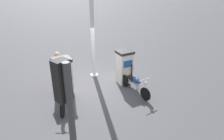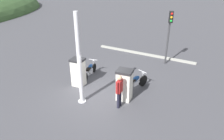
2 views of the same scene
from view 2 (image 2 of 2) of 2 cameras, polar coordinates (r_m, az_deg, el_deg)
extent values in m
plane|color=#424247|center=(11.22, -3.67, -6.25)|extent=(120.00, 120.00, 0.00)
cube|color=silver|center=(10.34, 3.39, -4.40)|extent=(0.69, 0.77, 1.51)
cube|color=black|center=(10.44, 4.00, -2.01)|extent=(0.10, 0.48, 0.32)
cube|color=#262628|center=(9.95, 3.51, -0.34)|extent=(0.76, 0.85, 0.12)
cylinder|color=black|center=(10.80, 2.92, -4.36)|extent=(0.05, 0.05, 0.98)
cube|color=silver|center=(11.74, -9.15, -0.84)|extent=(0.67, 0.72, 1.49)
cube|color=#1E478C|center=(11.84, -8.50, 1.19)|extent=(0.09, 0.45, 0.32)
cube|color=#262628|center=(11.41, -9.43, 2.77)|extent=(0.74, 0.79, 0.12)
cylinder|color=black|center=(12.19, -9.04, -0.95)|extent=(0.05, 0.05, 0.97)
cylinder|color=black|center=(11.82, 8.50, -2.91)|extent=(0.64, 0.26, 0.65)
cylinder|color=black|center=(10.86, 3.55, -5.44)|extent=(0.64, 0.26, 0.65)
cube|color=silver|center=(11.31, 6.33, -3.60)|extent=(0.40, 0.30, 0.24)
cylinder|color=silver|center=(11.30, 6.15, -3.91)|extent=(1.06, 0.37, 0.05)
ellipsoid|color=navy|center=(11.22, 6.63, -2.24)|extent=(0.52, 0.35, 0.24)
cube|color=black|center=(11.01, 5.45, -2.94)|extent=(0.48, 0.32, 0.10)
cylinder|color=silver|center=(11.65, 8.47, -1.68)|extent=(0.26, 0.12, 0.57)
cylinder|color=silver|center=(11.45, 8.32, -0.39)|extent=(0.20, 0.55, 0.04)
sphere|color=silver|center=(11.57, 8.60, -0.77)|extent=(0.18, 0.18, 0.14)
cylinder|color=silver|center=(11.04, 3.83, -4.75)|extent=(0.55, 0.23, 0.07)
cylinder|color=black|center=(13.31, -4.88, 0.56)|extent=(0.57, 0.19, 0.57)
cylinder|color=black|center=(12.14, -7.29, -2.19)|extent=(0.57, 0.19, 0.57)
cube|color=silver|center=(12.72, -5.97, -0.25)|extent=(0.40, 0.28, 0.24)
cylinder|color=silver|center=(12.70, -6.04, -0.55)|extent=(1.05, 0.30, 0.05)
ellipsoid|color=navy|center=(12.65, -5.90, 1.02)|extent=(0.52, 0.33, 0.24)
cube|color=black|center=(12.38, -6.48, 0.26)|extent=(0.47, 0.30, 0.10)
cylinder|color=silver|center=(13.15, -4.99, 1.67)|extent=(0.26, 0.10, 0.57)
cylinder|color=silver|center=(12.95, -5.17, 2.82)|extent=(0.17, 0.55, 0.04)
sphere|color=silver|center=(13.09, -5.00, 2.51)|extent=(0.17, 0.17, 0.14)
cylinder|color=silver|center=(12.34, -7.44, -1.62)|extent=(0.55, 0.20, 0.07)
cylinder|color=#1E1E2D|center=(10.03, 2.21, -7.75)|extent=(0.14, 0.14, 0.82)
cylinder|color=#1E1E2D|center=(9.88, 1.71, -8.32)|extent=(0.14, 0.14, 0.82)
cube|color=maroon|center=(9.58, 2.03, -4.50)|extent=(0.37, 0.22, 0.61)
cylinder|color=maroon|center=(9.75, 2.64, -3.71)|extent=(0.09, 0.09, 0.58)
cylinder|color=maroon|center=(9.37, 1.40, -5.00)|extent=(0.09, 0.09, 0.58)
sphere|color=tan|center=(9.36, 2.07, -2.14)|extent=(0.24, 0.24, 0.23)
cylinder|color=#38383A|center=(14.43, 15.01, 8.26)|extent=(0.16, 0.16, 3.61)
cube|color=black|center=(13.95, 15.84, 13.73)|extent=(0.29, 0.31, 0.72)
sphere|color=red|center=(13.81, 16.05, 14.53)|extent=(0.20, 0.20, 0.15)
sphere|color=orange|center=(13.85, 15.94, 13.64)|extent=(0.20, 0.20, 0.15)
sphere|color=green|center=(13.90, 15.83, 12.76)|extent=(0.20, 0.20, 0.15)
cylinder|color=silver|center=(9.59, -8.94, 2.50)|extent=(0.20, 0.20, 4.41)
cylinder|color=silver|center=(10.64, -8.13, -8.37)|extent=(0.40, 0.40, 0.04)
cube|color=#9E9E93|center=(16.28, 8.77, 4.34)|extent=(0.47, 7.66, 0.12)
camera|label=1|loc=(16.61, 20.46, 20.35)|focal=33.45mm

